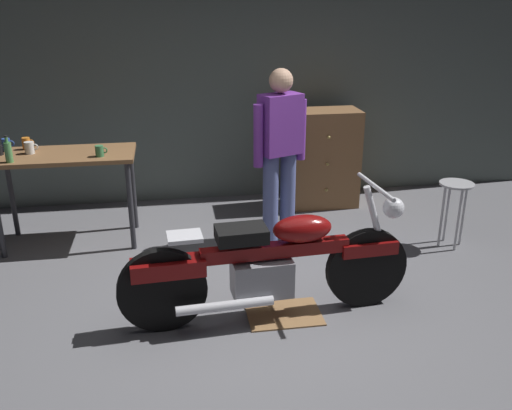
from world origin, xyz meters
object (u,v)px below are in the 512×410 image
(mug_blue_enamel, at_px, (7,144))
(mug_orange_travel, at_px, (27,143))
(shop_stool, at_px, (455,197))
(bottle, at_px, (8,152))
(wooden_dresser, at_px, (322,158))
(mug_green_speckled, at_px, (100,151))
(motorcycle, at_px, (271,263))
(person_standing, at_px, (280,149))
(mug_white_ceramic, at_px, (30,148))

(mug_blue_enamel, xyz_separation_m, mug_orange_travel, (0.18, 0.00, 0.00))
(shop_stool, xyz_separation_m, bottle, (-4.03, 0.45, 0.50))
(shop_stool, bearing_deg, mug_blue_enamel, 167.93)
(wooden_dresser, distance_m, mug_green_speckled, 2.49)
(motorcycle, height_order, mug_green_speckled, mug_green_speckled)
(motorcycle, height_order, wooden_dresser, wooden_dresser)
(person_standing, bearing_deg, motorcycle, 53.72)
(mug_orange_travel, bearing_deg, wooden_dresser, 7.83)
(shop_stool, bearing_deg, mug_white_ceramic, 169.51)
(wooden_dresser, relative_size, mug_orange_travel, 9.62)
(mug_blue_enamel, height_order, bottle, bottle)
(wooden_dresser, distance_m, mug_blue_enamel, 3.27)
(motorcycle, bearing_deg, mug_green_speckled, 127.91)
(motorcycle, bearing_deg, shop_stool, 22.79)
(mug_green_speckled, bearing_deg, mug_orange_travel, 152.66)
(person_standing, relative_size, wooden_dresser, 1.52)
(motorcycle, distance_m, mug_orange_travel, 2.79)
(mug_blue_enamel, bearing_deg, mug_white_ceramic, -34.05)
(wooden_dresser, height_order, mug_white_ceramic, wooden_dresser)
(shop_stool, xyz_separation_m, mug_green_speckled, (-3.26, 0.52, 0.45))
(mug_green_speckled, distance_m, mug_orange_travel, 0.80)
(wooden_dresser, xyz_separation_m, mug_green_speckled, (-2.33, -0.79, 0.40))
(person_standing, relative_size, mug_orange_travel, 14.60)
(mug_white_ceramic, bearing_deg, mug_orange_travel, 110.90)
(shop_stool, height_order, mug_orange_travel, mug_orange_travel)
(motorcycle, height_order, shop_stool, motorcycle)
(motorcycle, bearing_deg, person_standing, 72.50)
(mug_blue_enamel, height_order, mug_white_ceramic, mug_blue_enamel)
(person_standing, height_order, wooden_dresser, person_standing)
(mug_orange_travel, xyz_separation_m, bottle, (-0.05, -0.44, 0.04))
(shop_stool, distance_m, mug_white_ceramic, 4.00)
(mug_blue_enamel, relative_size, mug_orange_travel, 0.98)
(person_standing, xyz_separation_m, shop_stool, (1.61, -0.42, -0.43))
(motorcycle, relative_size, mug_blue_enamel, 19.54)
(mug_blue_enamel, bearing_deg, mug_orange_travel, 0.11)
(mug_orange_travel, bearing_deg, shop_stool, -12.60)
(motorcycle, relative_size, wooden_dresser, 1.99)
(mug_orange_travel, bearing_deg, motorcycle, -42.47)
(motorcycle, height_order, mug_blue_enamel, mug_blue_enamel)
(motorcycle, xyz_separation_m, person_standing, (0.34, 1.38, 0.48))
(bottle, bearing_deg, person_standing, -0.75)
(wooden_dresser, distance_m, mug_white_ceramic, 3.06)
(mug_orange_travel, distance_m, bottle, 0.44)
(mug_blue_enamel, bearing_deg, bottle, -73.87)
(bottle, bearing_deg, wooden_dresser, 15.45)
(mug_green_speckled, height_order, mug_orange_travel, mug_orange_travel)
(shop_stool, bearing_deg, mug_orange_travel, 167.40)
(wooden_dresser, xyz_separation_m, mug_orange_travel, (-3.04, -0.42, 0.41))
(wooden_dresser, xyz_separation_m, bottle, (-3.09, -0.86, 0.45))
(shop_stool, xyz_separation_m, mug_orange_travel, (-3.97, 0.89, 0.46))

